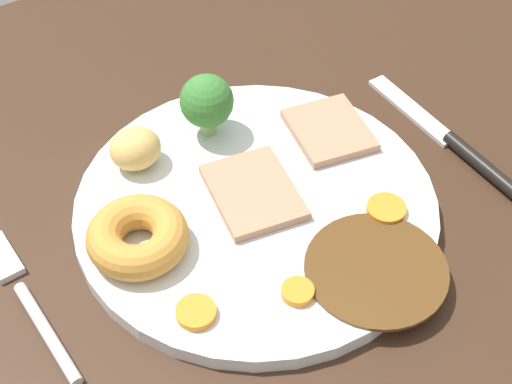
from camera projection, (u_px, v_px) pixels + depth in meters
dining_table at (245, 257)px, 58.83cm from camera, size 120.00×84.00×3.60cm
dinner_plate at (256, 206)px, 59.15cm from camera, size 28.80×28.80×1.40cm
gravy_pool at (376, 269)px, 53.88cm from camera, size 10.54×10.54×0.30cm
meat_slice_main at (253, 192)px, 58.72cm from camera, size 7.76×9.26×0.80cm
meat_slice_under at (329, 130)px, 63.66cm from camera, size 7.50×8.31×0.80cm
yorkshire_pudding at (138, 237)px, 54.39cm from camera, size 7.61×7.61×2.69cm
roast_potato_left at (135, 148)px, 60.22cm from camera, size 4.52×4.19×3.42cm
carrot_coin_front at (196, 312)px, 51.15cm from camera, size 2.86×2.86×0.61cm
carrot_coin_back at (297, 292)px, 52.28cm from camera, size 2.37×2.37×0.63cm
carrot_coin_side at (386, 209)px, 57.65cm from camera, size 3.10×3.10×0.58cm
broccoli_floret at (207, 102)px, 61.72cm from camera, size 4.56×4.56×5.69cm
fork at (27, 300)px, 53.44cm from camera, size 2.17×15.29×0.90cm
knife at (455, 144)px, 64.44cm from camera, size 1.83×18.52×1.20cm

